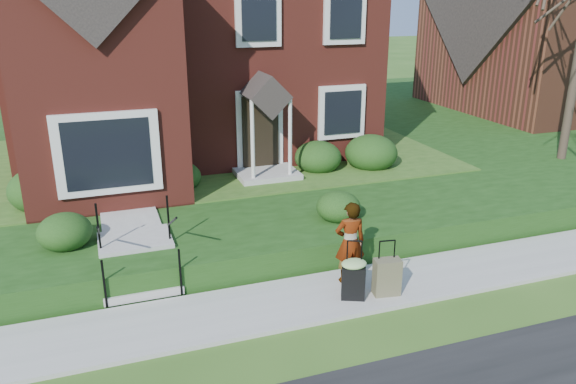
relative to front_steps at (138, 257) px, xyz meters
name	(u,v)px	position (x,y,z in m)	size (l,w,h in m)	color
ground	(294,304)	(2.50, -1.84, -0.47)	(120.00, 120.00, 0.00)	#2D5119
sidewalk	(294,302)	(2.50, -1.84, -0.43)	(60.00, 1.60, 0.08)	#9E9B93
terrace	(294,135)	(6.50, 9.06, -0.17)	(44.00, 20.00, 0.60)	#193A0F
walkway	(125,197)	(0.00, 3.16, 0.16)	(1.20, 6.00, 0.06)	#9E9B93
front_steps	(138,257)	(0.00, 0.00, 0.00)	(1.40, 2.02, 1.50)	#9E9B93
foundation_shrubs	(232,171)	(2.60, 2.95, 0.59)	(10.04, 4.60, 1.05)	black
woman	(350,242)	(3.72, -1.53, 0.40)	(0.58, 0.38, 1.59)	#999999
suitcase_black	(353,277)	(3.52, -2.14, 0.03)	(0.57, 0.53, 1.10)	black
suitcase_olive	(387,277)	(4.15, -2.21, -0.05)	(0.51, 0.34, 1.03)	brown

